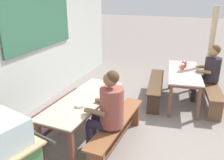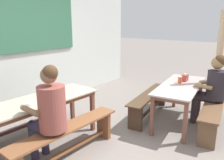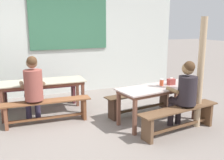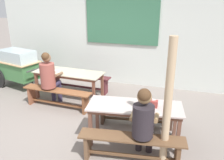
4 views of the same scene
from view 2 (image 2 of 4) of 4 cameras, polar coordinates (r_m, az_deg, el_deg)
The scene contains 14 objects.
ground_plane at distance 3.57m, azimuth 0.74°, elevation -16.22°, with size 40.00×40.00×0.00m, color gray.
backdrop_wall at distance 4.93m, azimuth -23.06°, elevation 10.45°, with size 7.11×0.23×2.99m.
dining_table_far at distance 3.49m, azimuth -17.59°, elevation -5.82°, with size 1.80×0.72×0.72m.
dining_table_near at distance 4.25m, azimuth 16.98°, elevation -2.17°, with size 1.72×0.87×0.72m.
bench_far_back at distance 4.08m, azimuth -21.74°, elevation -8.24°, with size 1.79×0.35×0.46m.
bench_far_front at distance 3.19m, azimuth -11.24°, elevation -13.97°, with size 1.72×0.36×0.46m.
bench_near_back at distance 4.51m, azimuth 9.45°, elevation -5.45°, with size 1.66×0.52×0.46m.
bench_near_front at distance 4.29m, azimuth 24.24°, elevation -7.43°, with size 1.70×0.53×0.46m.
person_left_back_turned at distance 2.93m, azimuth -15.67°, elevation -7.27°, with size 0.46×0.55×1.34m.
person_near_front at distance 4.32m, azimuth 24.24°, elevation -1.26°, with size 0.45×0.54×1.29m.
tissue_box at distance 4.52m, azimuth 18.02°, elevation 0.55°, with size 0.14×0.10×0.14m.
condiment_jar at distance 4.33m, azimuth 16.91°, elevation 0.06°, with size 0.08×0.08×0.13m.
soup_bowl at distance 3.26m, azimuth -20.71°, elevation -5.74°, with size 0.15×0.15×0.04m, color silver.
wooden_support_post at distance 4.59m, azimuth 25.37°, elevation 3.04°, with size 0.12×0.12×2.04m, color tan.
Camera 2 is at (-2.47, -1.81, 1.82)m, focal length 35.92 mm.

